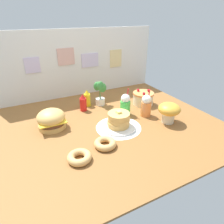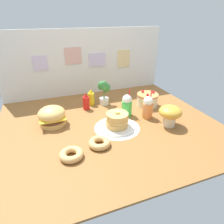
% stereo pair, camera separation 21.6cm
% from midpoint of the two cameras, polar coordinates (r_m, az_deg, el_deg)
% --- Properties ---
extents(ground_plane, '(2.34, 2.01, 0.02)m').
position_cam_midpoint_polar(ground_plane, '(2.16, -3.43, -3.79)').
color(ground_plane, brown).
extents(back_wall, '(2.34, 0.04, 0.92)m').
position_cam_midpoint_polar(back_wall, '(2.87, -12.00, 13.81)').
color(back_wall, silver).
rests_on(back_wall, ground_plane).
extents(doily_mat, '(0.48, 0.48, 0.00)m').
position_cam_midpoint_polar(doily_mat, '(2.08, -1.03, -4.58)').
color(doily_mat, white).
rests_on(doily_mat, ground_plane).
extents(burger, '(0.29, 0.29, 0.21)m').
position_cam_midpoint_polar(burger, '(2.16, -20.20, -2.10)').
color(burger, '#DBA859').
rests_on(burger, ground_plane).
extents(pancake_stack, '(0.37, 0.37, 0.19)m').
position_cam_midpoint_polar(pancake_stack, '(2.04, -1.06, -2.71)').
color(pancake_stack, white).
rests_on(pancake_stack, doily_mat).
extents(layer_cake, '(0.27, 0.27, 0.20)m').
position_cam_midpoint_polar(layer_cake, '(2.60, 6.81, 4.00)').
color(layer_cake, beige).
rests_on(layer_cake, ground_plane).
extents(ketchup_bottle, '(0.08, 0.08, 0.22)m').
position_cam_midpoint_polar(ketchup_bottle, '(2.44, -11.02, 2.57)').
color(ketchup_bottle, red).
rests_on(ketchup_bottle, ground_plane).
extents(mustard_bottle, '(0.08, 0.08, 0.22)m').
position_cam_midpoint_polar(mustard_bottle, '(2.56, -9.73, 3.86)').
color(mustard_bottle, yellow).
rests_on(mustard_bottle, ground_plane).
extents(cream_soda_cup, '(0.12, 0.12, 0.33)m').
position_cam_midpoint_polar(cream_soda_cup, '(2.29, 1.27, 2.12)').
color(cream_soda_cup, green).
rests_on(cream_soda_cup, ground_plane).
extents(orange_float_cup, '(0.12, 0.12, 0.33)m').
position_cam_midpoint_polar(orange_float_cup, '(2.28, 7.38, 1.81)').
color(orange_float_cup, orange).
rests_on(orange_float_cup, ground_plane).
extents(donut_pink_glaze, '(0.20, 0.20, 0.06)m').
position_cam_midpoint_polar(donut_pink_glaze, '(1.68, -13.31, -12.92)').
color(donut_pink_glaze, tan).
rests_on(donut_pink_glaze, ground_plane).
extents(donut_chocolate, '(0.20, 0.20, 0.06)m').
position_cam_midpoint_polar(donut_chocolate, '(1.80, -5.50, -9.29)').
color(donut_chocolate, tan).
rests_on(donut_chocolate, ground_plane).
extents(potted_plant, '(0.16, 0.13, 0.34)m').
position_cam_midpoint_polar(potted_plant, '(2.54, -5.96, 5.83)').
color(potted_plant, white).
rests_on(potted_plant, ground_plane).
extents(mushroom_stool, '(0.24, 0.24, 0.23)m').
position_cam_midpoint_polar(mushroom_stool, '(2.17, 13.78, 0.29)').
color(mushroom_stool, beige).
rests_on(mushroom_stool, ground_plane).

